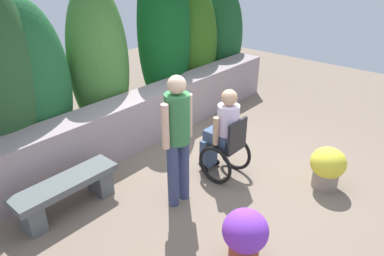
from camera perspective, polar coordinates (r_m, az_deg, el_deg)
The scene contains 8 objects.
ground_plane at distance 5.12m, azimuth 4.14°, elevation -8.41°, with size 13.58×13.58×0.00m, color #786758.
stone_retaining_wall at distance 5.94m, azimuth -8.98°, elevation 1.24°, with size 6.84×0.53×0.84m, color gray.
hedge_backdrop at distance 6.01m, azimuth -14.82°, elevation 10.18°, with size 7.84×1.01×3.11m.
stone_bench at distance 4.69m, azimuth -19.52°, elevation -9.50°, with size 1.31×0.38×0.44m.
person_in_wheelchair at distance 4.94m, azimuth 5.20°, elevation -1.39°, with size 0.53×0.66×1.33m.
person_standing_companion at distance 4.21m, azimuth -2.33°, elevation -0.91°, with size 0.49×0.30×1.71m.
flower_pot_purple_near at distance 5.15m, azimuth 21.02°, elevation -5.86°, with size 0.47×0.47×0.60m.
flower_pot_terracotta_by_wall at distance 3.85m, azimuth 8.57°, elevation -16.60°, with size 0.48×0.48×0.59m.
Camera 1 is at (-3.40, -2.46, 2.93)m, focal length 33.03 mm.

